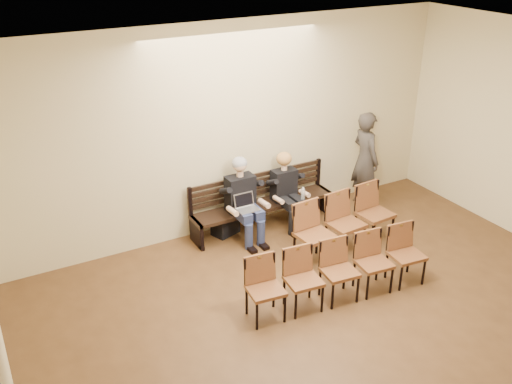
{
  "coord_description": "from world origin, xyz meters",
  "views": [
    {
      "loc": [
        -3.95,
        -2.93,
        4.83
      ],
      "look_at": [
        -0.1,
        4.05,
        1.03
      ],
      "focal_mm": 40.0,
      "sensor_mm": 36.0,
      "label": 1
    }
  ],
  "objects_px": {
    "passerby": "(366,153)",
    "water_bottle": "(303,200)",
    "chair_row_back": "(340,272)",
    "bench": "(263,215)",
    "chair_row_front": "(346,225)",
    "seated_man": "(243,199)",
    "laptop": "(248,211)",
    "bag": "(225,225)",
    "seated_woman": "(287,193)"
  },
  "relations": [
    {
      "from": "seated_woman",
      "to": "chair_row_front",
      "type": "height_order",
      "value": "seated_woman"
    },
    {
      "from": "chair_row_front",
      "to": "bench",
      "type": "bearing_deg",
      "value": 114.04
    },
    {
      "from": "seated_woman",
      "to": "water_bottle",
      "type": "bearing_deg",
      "value": -64.81
    },
    {
      "from": "seated_woman",
      "to": "bag",
      "type": "distance_m",
      "value": 1.19
    },
    {
      "from": "seated_man",
      "to": "water_bottle",
      "type": "distance_m",
      "value": 1.04
    },
    {
      "from": "chair_row_front",
      "to": "chair_row_back",
      "type": "bearing_deg",
      "value": -134.83
    },
    {
      "from": "seated_woman",
      "to": "passerby",
      "type": "distance_m",
      "value": 1.73
    },
    {
      "from": "seated_man",
      "to": "passerby",
      "type": "height_order",
      "value": "passerby"
    },
    {
      "from": "seated_woman",
      "to": "passerby",
      "type": "bearing_deg",
      "value": 0.22
    },
    {
      "from": "seated_man",
      "to": "seated_woman",
      "type": "height_order",
      "value": "seated_man"
    },
    {
      "from": "seated_woman",
      "to": "laptop",
      "type": "height_order",
      "value": "seated_woman"
    },
    {
      "from": "bag",
      "to": "chair_row_back",
      "type": "bearing_deg",
      "value": -76.69
    },
    {
      "from": "bag",
      "to": "passerby",
      "type": "relative_size",
      "value": 0.21
    },
    {
      "from": "seated_woman",
      "to": "water_bottle",
      "type": "xyz_separation_m",
      "value": [
        0.14,
        -0.29,
        -0.05
      ]
    },
    {
      "from": "laptop",
      "to": "bag",
      "type": "bearing_deg",
      "value": 110.9
    },
    {
      "from": "bench",
      "to": "bag",
      "type": "distance_m",
      "value": 0.7
    },
    {
      "from": "chair_row_front",
      "to": "chair_row_back",
      "type": "relative_size",
      "value": 0.66
    },
    {
      "from": "seated_woman",
      "to": "water_bottle",
      "type": "relative_size",
      "value": 5.53
    },
    {
      "from": "laptop",
      "to": "chair_row_front",
      "type": "xyz_separation_m",
      "value": [
        1.21,
        -1.01,
        -0.08
      ]
    },
    {
      "from": "seated_man",
      "to": "seated_woman",
      "type": "xyz_separation_m",
      "value": [
        0.85,
        0.0,
        -0.09
      ]
    },
    {
      "from": "passerby",
      "to": "water_bottle",
      "type": "bearing_deg",
      "value": 103.8
    },
    {
      "from": "passerby",
      "to": "chair_row_front",
      "type": "height_order",
      "value": "passerby"
    },
    {
      "from": "seated_woman",
      "to": "laptop",
      "type": "relative_size",
      "value": 3.53
    },
    {
      "from": "bag",
      "to": "laptop",
      "type": "bearing_deg",
      "value": -65.32
    },
    {
      "from": "chair_row_front",
      "to": "seated_woman",
      "type": "bearing_deg",
      "value": 101.15
    },
    {
      "from": "chair_row_back",
      "to": "bench",
      "type": "bearing_deg",
      "value": 93.3
    },
    {
      "from": "seated_woman",
      "to": "laptop",
      "type": "distance_m",
      "value": 0.9
    },
    {
      "from": "bench",
      "to": "seated_man",
      "type": "bearing_deg",
      "value": -165.3
    },
    {
      "from": "seated_man",
      "to": "bag",
      "type": "bearing_deg",
      "value": 136.31
    },
    {
      "from": "chair_row_front",
      "to": "bag",
      "type": "bearing_deg",
      "value": 130.01
    },
    {
      "from": "laptop",
      "to": "bench",
      "type": "bearing_deg",
      "value": 31.81
    },
    {
      "from": "passerby",
      "to": "chair_row_back",
      "type": "xyz_separation_m",
      "value": [
        -2.18,
        -2.22,
        -0.59
      ]
    },
    {
      "from": "bench",
      "to": "water_bottle",
      "type": "bearing_deg",
      "value": -38.17
    },
    {
      "from": "bench",
      "to": "passerby",
      "type": "xyz_separation_m",
      "value": [
        2.06,
        -0.11,
        0.81
      ]
    },
    {
      "from": "bag",
      "to": "chair_row_back",
      "type": "height_order",
      "value": "chair_row_back"
    },
    {
      "from": "laptop",
      "to": "chair_row_front",
      "type": "bearing_deg",
      "value": -43.5
    },
    {
      "from": "water_bottle",
      "to": "passerby",
      "type": "xyz_separation_m",
      "value": [
        1.54,
        0.3,
        0.47
      ]
    },
    {
      "from": "bench",
      "to": "seated_woman",
      "type": "height_order",
      "value": "seated_woman"
    },
    {
      "from": "bench",
      "to": "seated_woman",
      "type": "distance_m",
      "value": 0.56
    },
    {
      "from": "seated_man",
      "to": "chair_row_back",
      "type": "xyz_separation_m",
      "value": [
        0.35,
        -2.21,
        -0.26
      ]
    },
    {
      "from": "bench",
      "to": "chair_row_front",
      "type": "distance_m",
      "value": 1.56
    },
    {
      "from": "laptop",
      "to": "chair_row_back",
      "type": "bearing_deg",
      "value": -83.21
    },
    {
      "from": "bag",
      "to": "passerby",
      "type": "xyz_separation_m",
      "value": [
        2.75,
        -0.21,
        0.87
      ]
    },
    {
      "from": "bench",
      "to": "chair_row_front",
      "type": "xyz_separation_m",
      "value": [
        0.73,
        -1.35,
        0.27
      ]
    },
    {
      "from": "water_bottle",
      "to": "passerby",
      "type": "bearing_deg",
      "value": 11.04
    },
    {
      "from": "bench",
      "to": "chair_row_front",
      "type": "relative_size",
      "value": 1.47
    },
    {
      "from": "seated_woman",
      "to": "chair_row_front",
      "type": "bearing_deg",
      "value": -74.58
    },
    {
      "from": "seated_man",
      "to": "bag",
      "type": "xyz_separation_m",
      "value": [
        -0.23,
        0.22,
        -0.54
      ]
    },
    {
      "from": "chair_row_back",
      "to": "passerby",
      "type": "bearing_deg",
      "value": 51.6
    },
    {
      "from": "water_bottle",
      "to": "chair_row_back",
      "type": "height_order",
      "value": "chair_row_back"
    }
  ]
}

